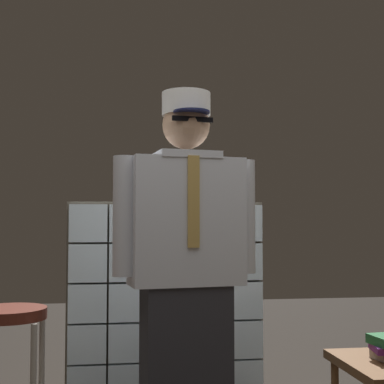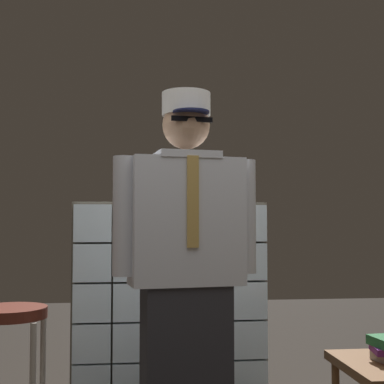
% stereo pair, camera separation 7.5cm
% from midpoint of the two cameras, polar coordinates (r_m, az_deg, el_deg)
% --- Properties ---
extents(glass_block_wall, '(1.33, 0.10, 1.33)m').
position_cam_midpoint_polar(glass_block_wall, '(3.73, -1.60, -11.34)').
color(glass_block_wall, silver).
rests_on(glass_block_wall, ground).
extents(standing_person, '(0.73, 0.35, 1.82)m').
position_cam_midpoint_polar(standing_person, '(2.68, 0.21, -8.11)').
color(standing_person, '#28282D').
rests_on(standing_person, ground).
extents(bar_stool, '(0.34, 0.34, 0.79)m').
position_cam_midpoint_polar(bar_stool, '(2.70, -17.86, -15.64)').
color(bar_stool, '#592319').
rests_on(bar_stool, ground).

